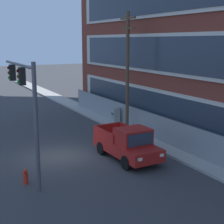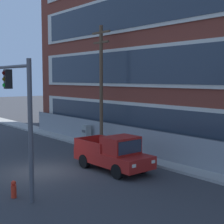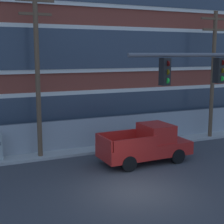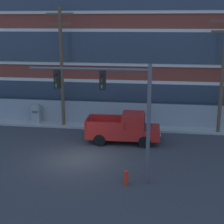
{
  "view_description": "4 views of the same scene",
  "coord_description": "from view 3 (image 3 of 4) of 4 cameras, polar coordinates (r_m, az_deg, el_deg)",
  "views": [
    {
      "loc": [
        19.35,
        -6.48,
        7.0
      ],
      "look_at": [
        1.26,
        3.03,
        2.73
      ],
      "focal_mm": 55.0,
      "sensor_mm": 36.0,
      "label": 1
    },
    {
      "loc": [
        17.45,
        -8.62,
        5.24
      ],
      "look_at": [
        2.77,
        3.07,
        3.43
      ],
      "focal_mm": 55.0,
      "sensor_mm": 36.0,
      "label": 2
    },
    {
      "loc": [
        -6.54,
        -12.2,
        5.84
      ],
      "look_at": [
        1.17,
        5.14,
        2.58
      ],
      "focal_mm": 55.0,
      "sensor_mm": 36.0,
      "label": 3
    },
    {
      "loc": [
        4.77,
        -18.7,
        7.98
      ],
      "look_at": [
        1.72,
        2.6,
        2.33
      ],
      "focal_mm": 55.0,
      "sensor_mm": 36.0,
      "label": 4
    }
  ],
  "objects": [
    {
      "name": "ground_plane",
      "position": [
        15.02,
        4.0,
        -13.17
      ],
      "size": [
        160.0,
        160.0,
        0.0
      ],
      "primitive_type": "plane",
      "color": "#38383A"
    },
    {
      "name": "utility_pole_near_corner",
      "position": [
        19.01,
        -12.3,
        6.78
      ],
      "size": [
        2.02,
        0.26,
        9.07
      ],
      "color": "brown",
      "rests_on": "ground"
    },
    {
      "name": "pickup_truck_red",
      "position": [
        18.71,
        5.81,
        -5.44
      ],
      "size": [
        5.07,
        2.24,
        2.05
      ],
      "color": "#AD1E19",
      "rests_on": "ground"
    },
    {
      "name": "utility_pole_midblock",
      "position": [
        24.18,
        16.44,
        6.69
      ],
      "size": [
        2.3,
        0.26,
        8.57
      ],
      "color": "brown",
      "rests_on": "ground"
    },
    {
      "name": "sidewalk_building_side",
      "position": [
        20.98,
        -4.89,
        -6.24
      ],
      "size": [
        80.0,
        1.94,
        0.16
      ],
      "primitive_type": "cube",
      "color": "#9E9B93",
      "rests_on": "ground"
    },
    {
      "name": "chain_link_fence",
      "position": [
        21.77,
        0.29,
        -3.14
      ],
      "size": [
        32.88,
        0.06,
        1.94
      ],
      "color": "gray",
      "rests_on": "ground"
    }
  ]
}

